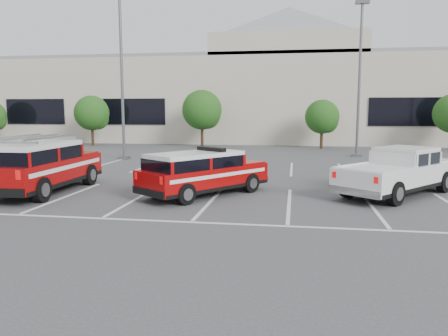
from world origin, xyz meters
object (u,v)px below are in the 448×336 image
object	(u,v)px
tree_mid_right	(323,118)
white_pickup	(399,176)
light_pole_left	(122,77)
ladder_suv	(41,170)
convention_building	(270,95)
tree_left	(93,114)
tree_mid_left	(203,111)
fire_chief_suv	(203,176)
light_pole_mid	(359,79)

from	to	relation	value
tree_mid_right	white_pickup	size ratio (longest dim) A/B	0.71
light_pole_left	ladder_suv	bearing A→B (deg)	-83.64
white_pickup	convention_building	bearing A→B (deg)	142.85
convention_building	tree_left	size ratio (longest dim) A/B	13.58
convention_building	light_pole_left	xyz separation A→B (m)	(-8.18, -19.86, 0.47)
tree_mid_left	tree_mid_right	bearing A→B (deg)	-0.00
tree_mid_left	ladder_suv	world-z (taller)	tree_mid_left
tree_mid_left	white_pickup	bearing A→B (deg)	-59.43
fire_chief_suv	ladder_suv	world-z (taller)	ladder_suv
tree_mid_right	fire_chief_suv	world-z (taller)	tree_mid_right
convention_building	tree_mid_right	bearing A→B (deg)	-63.43
white_pickup	fire_chief_suv	bearing A→B (deg)	-129.50
tree_left	white_pickup	world-z (taller)	tree_left
tree_left	ladder_suv	size ratio (longest dim) A/B	0.79
convention_building	fire_chief_suv	xyz separation A→B (m)	(-0.67, -30.77, -3.99)
tree_mid_left	white_pickup	size ratio (longest dim) A/B	0.86
fire_chief_suv	ladder_suv	bearing A→B (deg)	-139.18
tree_mid_right	fire_chief_suv	distance (m)	21.76
convention_building	fire_chief_suv	size ratio (longest dim) A/B	11.67
tree_left	fire_chief_suv	world-z (taller)	tree_left
light_pole_left	fire_chief_suv	xyz separation A→B (m)	(7.51, -10.91, -4.46)
ladder_suv	convention_building	bearing A→B (deg)	77.60
convention_building	light_pole_mid	world-z (taller)	convention_building
tree_left	light_pole_left	world-z (taller)	light_pole_left
fire_chief_suv	white_pickup	xyz separation A→B (m)	(7.20, 1.29, -0.02)
tree_mid_left	ladder_suv	size ratio (longest dim) A/B	0.87
white_pickup	ladder_suv	xyz separation A→B (m)	(-13.44, -1.74, 0.18)
tree_left	light_pole_mid	bearing A→B (deg)	-15.43
tree_left	tree_mid_right	size ratio (longest dim) A/B	1.11
tree_mid_right	white_pickup	bearing A→B (deg)	-85.30
tree_mid_right	light_pole_left	bearing A→B (deg)	-142.50
convention_building	tree_left	world-z (taller)	convention_building
tree_left	tree_mid_left	size ratio (longest dim) A/B	0.91
fire_chief_suv	convention_building	bearing A→B (deg)	125.38
convention_building	light_pole_left	bearing A→B (deg)	-112.39
light_pole_left	white_pickup	bearing A→B (deg)	-33.19
tree_mid_right	white_pickup	xyz separation A→B (m)	(1.62, -19.67, -1.80)
tree_mid_right	light_pole_mid	size ratio (longest dim) A/B	0.39
light_pole_left	light_pole_mid	size ratio (longest dim) A/B	1.00
tree_mid_right	light_pole_left	xyz separation A→B (m)	(-13.09, -10.05, 2.68)
convention_building	light_pole_left	distance (m)	21.49
light_pole_left	white_pickup	size ratio (longest dim) A/B	1.81
light_pole_mid	ladder_suv	bearing A→B (deg)	-131.79
tree_left	tree_mid_right	xyz separation A→B (m)	(20.00, -0.00, -0.27)
tree_mid_left	fire_chief_suv	bearing A→B (deg)	-78.10
convention_building	tree_mid_left	bearing A→B (deg)	-117.40
tree_mid_right	tree_left	bearing A→B (deg)	180.00
tree_left	light_pole_left	size ratio (longest dim) A/B	0.43
light_pole_mid	tree_mid_right	bearing A→B (deg)	107.52
convention_building	ladder_suv	xyz separation A→B (m)	(-6.91, -31.23, -3.84)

